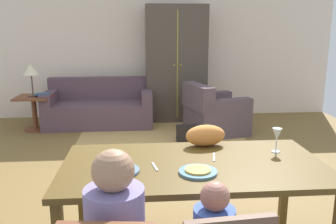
# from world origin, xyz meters

# --- Properties ---
(ground_plane) EXTENTS (7.11, 6.06, 0.02)m
(ground_plane) POSITION_xyz_m (0.00, 0.43, -0.01)
(ground_plane) COLOR brown
(back_wall) EXTENTS (7.11, 0.10, 2.70)m
(back_wall) POSITION_xyz_m (0.00, 3.51, 1.35)
(back_wall) COLOR beige
(back_wall) RESTS_ON ground_plane
(dining_table) EXTENTS (1.82, 0.95, 0.76)m
(dining_table) POSITION_xyz_m (0.14, -1.15, 0.69)
(dining_table) COLOR #533D18
(dining_table) RESTS_ON ground_plane
(plate_near_man) EXTENTS (0.25, 0.25, 0.02)m
(plate_near_man) POSITION_xyz_m (-0.37, -1.27, 0.77)
(plate_near_man) COLOR slate
(plate_near_man) RESTS_ON dining_table
(pizza_near_man) EXTENTS (0.17, 0.17, 0.01)m
(pizza_near_man) POSITION_xyz_m (-0.37, -1.27, 0.78)
(pizza_near_man) COLOR gold
(pizza_near_man) RESTS_ON plate_near_man
(plate_near_child) EXTENTS (0.25, 0.25, 0.02)m
(plate_near_child) POSITION_xyz_m (0.14, -1.33, 0.77)
(plate_near_child) COLOR teal
(plate_near_child) RESTS_ON dining_table
(pizza_near_child) EXTENTS (0.17, 0.17, 0.01)m
(pizza_near_child) POSITION_xyz_m (0.14, -1.33, 0.78)
(pizza_near_child) COLOR gold
(pizza_near_child) RESTS_ON plate_near_child
(wine_glass) EXTENTS (0.07, 0.07, 0.19)m
(wine_glass) POSITION_xyz_m (0.79, -0.97, 0.89)
(wine_glass) COLOR silver
(wine_glass) RESTS_ON dining_table
(fork) EXTENTS (0.04, 0.15, 0.01)m
(fork) POSITION_xyz_m (-0.14, -1.20, 0.76)
(fork) COLOR silver
(fork) RESTS_ON dining_table
(knife) EXTENTS (0.05, 0.17, 0.01)m
(knife) POSITION_xyz_m (0.30, -1.05, 0.76)
(knife) COLOR silver
(knife) RESTS_ON dining_table
(cat) EXTENTS (0.34, 0.19, 0.17)m
(cat) POSITION_xyz_m (0.29, -0.78, 0.84)
(cat) COLOR orange
(cat) RESTS_ON dining_table
(area_rug) EXTENTS (2.60, 1.80, 0.01)m
(area_rug) POSITION_xyz_m (0.11, 1.95, 0.00)
(area_rug) COLOR tan
(area_rug) RESTS_ON ground_plane
(couch) EXTENTS (1.85, 0.86, 0.82)m
(couch) POSITION_xyz_m (-0.94, 2.81, 0.30)
(couch) COLOR #563F4B
(couch) RESTS_ON ground_plane
(armchair) EXTENTS (1.05, 1.04, 0.82)m
(armchair) POSITION_xyz_m (0.97, 2.14, 0.32)
(armchair) COLOR #54434B
(armchair) RESTS_ON ground_plane
(armoire) EXTENTS (1.10, 0.59, 2.10)m
(armoire) POSITION_xyz_m (0.45, 3.12, 1.05)
(armoire) COLOR #473C33
(armoire) RESTS_ON ground_plane
(side_table) EXTENTS (0.56, 0.56, 0.58)m
(side_table) POSITION_xyz_m (-2.00, 2.55, 0.38)
(side_table) COLOR brown
(side_table) RESTS_ON ground_plane
(table_lamp) EXTENTS (0.26, 0.26, 0.54)m
(table_lamp) POSITION_xyz_m (-2.00, 2.55, 1.01)
(table_lamp) COLOR brown
(table_lamp) RESTS_ON side_table
(book_lower) EXTENTS (0.22, 0.16, 0.03)m
(book_lower) POSITION_xyz_m (-1.78, 2.52, 0.59)
(book_lower) COLOR maroon
(book_lower) RESTS_ON side_table
(book_upper) EXTENTS (0.22, 0.16, 0.03)m
(book_upper) POSITION_xyz_m (-1.83, 2.52, 0.62)
(book_upper) COLOR #334F72
(book_upper) RESTS_ON book_lower
(handbag) EXTENTS (0.32, 0.16, 0.26)m
(handbag) POSITION_xyz_m (0.47, 1.65, 0.13)
(handbag) COLOR black
(handbag) RESTS_ON ground_plane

